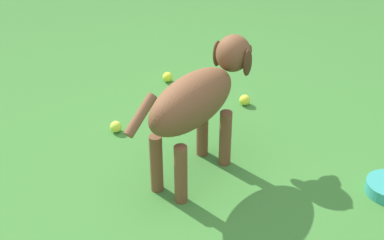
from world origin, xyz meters
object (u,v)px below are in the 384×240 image
object	(u,v)px
dog	(199,98)
tennis_ball_0	(168,77)
tennis_ball_2	(116,127)
tennis_ball_1	(245,100)

from	to	relation	value
dog	tennis_ball_0	world-z (taller)	dog
dog	tennis_ball_0	xyz separation A→B (m)	(-0.99, -0.04, -0.39)
dog	tennis_ball_2	bearing A→B (deg)	88.67
dog	tennis_ball_1	bearing A→B (deg)	13.10
dog	tennis_ball_0	size ratio (longest dim) A/B	10.88
tennis_ball_1	dog	bearing A→B (deg)	-32.68
tennis_ball_1	tennis_ball_2	bearing A→B (deg)	-77.17
tennis_ball_0	tennis_ball_1	xyz separation A→B (m)	(0.38, 0.43, 0.00)
tennis_ball_0	tennis_ball_1	size ratio (longest dim) A/B	1.00
tennis_ball_1	tennis_ball_2	size ratio (longest dim) A/B	1.00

